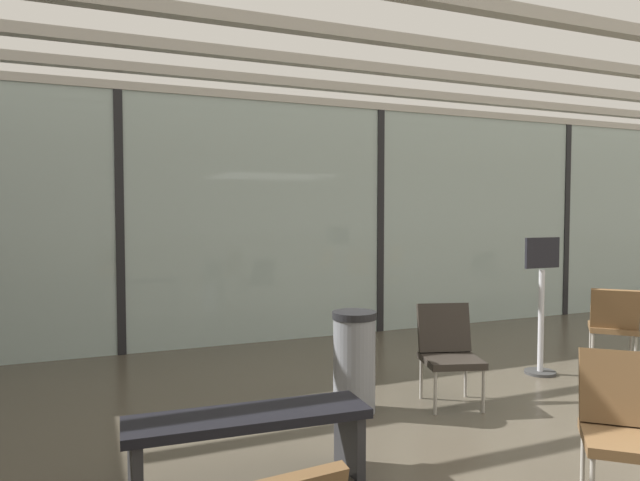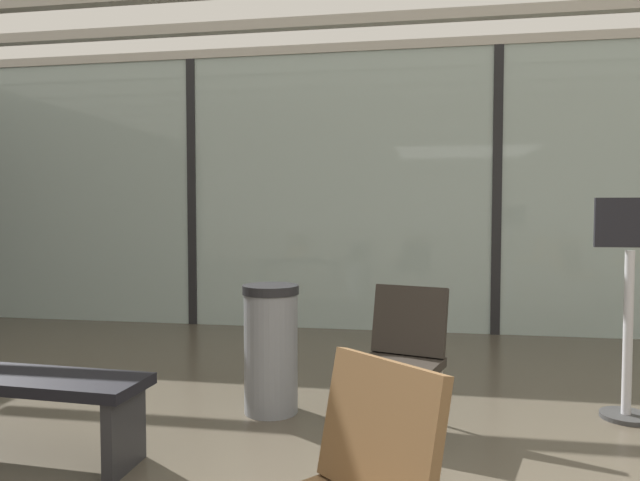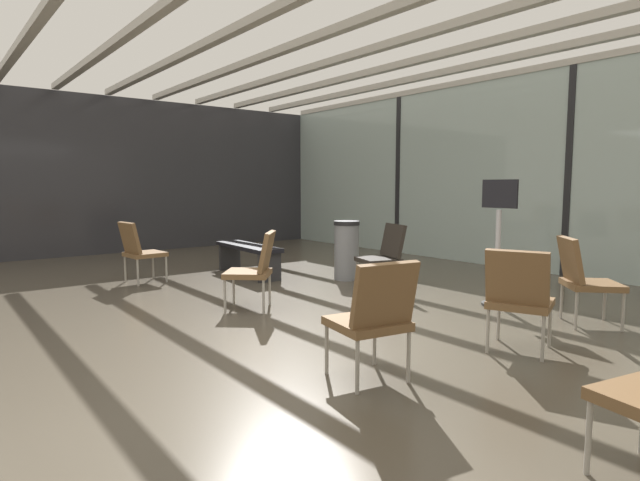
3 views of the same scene
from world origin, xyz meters
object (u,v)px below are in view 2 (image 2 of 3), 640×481
object	(u,v)px
lounge_chair_1	(403,348)
trash_bin	(271,348)
info_sign	(628,315)
waiting_bench	(13,393)
parked_airplane	(530,187)

from	to	relation	value
lounge_chair_1	trash_bin	bearing A→B (deg)	-170.18
info_sign	lounge_chair_1	bearing A→B (deg)	-165.28
lounge_chair_1	waiting_bench	bearing A→B (deg)	-141.05
trash_bin	lounge_chair_1	bearing A→B (deg)	-6.70
parked_airplane	waiting_bench	distance (m)	10.97
trash_bin	waiting_bench	bearing A→B (deg)	-141.18
waiting_bench	trash_bin	distance (m)	1.53
waiting_bench	info_sign	size ratio (longest dim) A/B	1.06
parked_airplane	trash_bin	world-z (taller)	parked_airplane
parked_airplane	lounge_chair_1	distance (m)	9.47
lounge_chair_1	waiting_bench	xyz separation A→B (m)	(-2.08, -0.86, -0.13)
lounge_chair_1	waiting_bench	size ratio (longest dim) A/B	0.57
parked_airplane	info_sign	bearing A→B (deg)	-95.87
parked_airplane	info_sign	distance (m)	8.83
waiting_bench	info_sign	distance (m)	3.73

